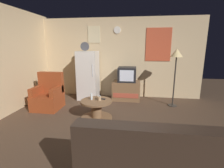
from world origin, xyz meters
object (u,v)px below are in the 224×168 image
object	(u,v)px
fridge	(88,75)
mug_ceramic_tan	(99,99)
tv_stand	(126,91)
coffee_table	(96,110)
couch	(155,167)
armchair	(48,96)
mug_ceramic_white	(99,98)
wine_glass	(91,96)
crt_tv	(127,74)
standing_lamp	(176,57)
remote_control	(102,99)

from	to	relation	value
fridge	mug_ceramic_tan	world-z (taller)	fridge
tv_stand	coffee_table	xyz separation A→B (m)	(-0.60, -1.50, -0.07)
couch	armchair	bearing A→B (deg)	137.88
tv_stand	mug_ceramic_white	distance (m)	1.55
wine_glass	tv_stand	bearing A→B (deg)	63.63
fridge	armchair	world-z (taller)	fridge
tv_stand	mug_ceramic_tan	bearing A→B (deg)	-109.21
crt_tv	coffee_table	distance (m)	1.73
standing_lamp	mug_ceramic_tan	size ratio (longest dim) A/B	17.67
crt_tv	standing_lamp	world-z (taller)	standing_lamp
crt_tv	coffee_table	bearing A→B (deg)	-112.26
armchair	standing_lamp	bearing A→B (deg)	10.95
coffee_table	fridge	bearing A→B (deg)	112.27
fridge	mug_ceramic_white	xyz separation A→B (m)	(0.66, -1.42, -0.27)
fridge	mug_ceramic_tan	xyz separation A→B (m)	(0.68, -1.47, -0.27)
wine_glass	armchair	xyz separation A→B (m)	(-1.31, 0.43, -0.18)
crt_tv	wine_glass	world-z (taller)	crt_tv
tv_stand	armchair	xyz separation A→B (m)	(-2.03, -1.02, 0.05)
mug_ceramic_white	couch	bearing A→B (deg)	-60.73
armchair	couch	xyz separation A→B (m)	(2.56, -2.31, -0.03)
mug_ceramic_white	couch	size ratio (longest dim) A/B	0.05
fridge	coffee_table	bearing A→B (deg)	-67.73
fridge	remote_control	bearing A→B (deg)	-62.25
fridge	standing_lamp	distance (m)	2.63
standing_lamp	armchair	xyz separation A→B (m)	(-3.37, -0.65, -1.02)
fridge	standing_lamp	size ratio (longest dim) A/B	1.11
standing_lamp	coffee_table	size ratio (longest dim) A/B	2.21
mug_ceramic_white	fridge	bearing A→B (deg)	115.10
crt_tv	armchair	xyz separation A→B (m)	(-2.05, -1.02, -0.47)
fridge	couch	xyz separation A→B (m)	(1.72, -3.31, -0.44)
remote_control	mug_ceramic_white	bearing A→B (deg)	-127.93
tv_stand	mug_ceramic_white	xyz separation A→B (m)	(-0.54, -1.44, 0.19)
standing_lamp	remote_control	bearing A→B (deg)	-150.52
armchair	couch	world-z (taller)	armchair
standing_lamp	mug_ceramic_tan	distance (m)	2.34
coffee_table	mug_ceramic_tan	bearing A→B (deg)	2.98
crt_tv	mug_ceramic_white	distance (m)	1.58
mug_ceramic_tan	remote_control	bearing A→B (deg)	66.73
mug_ceramic_white	mug_ceramic_tan	size ratio (longest dim) A/B	1.00
fridge	armchair	bearing A→B (deg)	-129.93
fridge	remote_control	distance (m)	1.58
wine_glass	mug_ceramic_tan	distance (m)	0.21
tv_stand	standing_lamp	size ratio (longest dim) A/B	0.53
fridge	standing_lamp	world-z (taller)	fridge
fridge	coffee_table	world-z (taller)	fridge
mug_ceramic_tan	fridge	bearing A→B (deg)	114.72
coffee_table	remote_control	bearing A→B (deg)	41.90
coffee_table	remote_control	distance (m)	0.28
mug_ceramic_white	remote_control	world-z (taller)	mug_ceramic_white
armchair	couch	size ratio (longest dim) A/B	0.56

